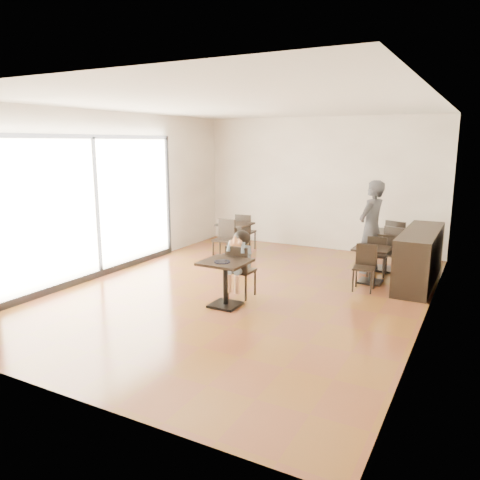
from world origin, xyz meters
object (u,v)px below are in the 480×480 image
Objects in this scene: child at (241,264)px; cafe_table_mid at (371,265)px; child_table at (225,284)px; chair_left_b at (223,240)px; cafe_table_back at (385,251)px; chair_mid_a at (377,255)px; chair_back_a at (399,243)px; chair_back_b at (389,253)px; cafe_table_left at (235,239)px; chair_mid_b at (364,268)px; chair_left_a at (246,232)px; adult_patron at (371,227)px; child_chair at (241,271)px.

child is 2.58m from cafe_table_mid.
chair_left_b reaches higher than child_table.
child_table is 0.92× the size of cafe_table_back.
chair_mid_a is 1.05m from chair_back_a.
chair_left_b is 0.92× the size of chair_back_b.
chair_left_b is 3.80m from chair_back_a.
child_table is 4.46m from chair_back_a.
cafe_table_back reaches higher than cafe_table_left.
chair_mid_b is 0.83× the size of chair_back_b.
chair_back_b reaches higher than chair_left_b.
chair_left_a is at bearing 147.21° from chair_mid_b.
cafe_table_back is 0.91× the size of chair_left_b.
chair_mid_a is 0.91× the size of chair_left_a.
chair_mid_b is at bearing -21.56° from cafe_table_left.
cafe_table_back reaches higher than chair_mid_a.
chair_mid_a is (0.19, -0.17, -0.53)m from adult_patron.
adult_patron is 1.39m from chair_mid_b.
chair_left_a reaches higher than chair_mid_b.
chair_left_a is at bearing 90.00° from cafe_table_left.
chair_mid_b is (3.32, -1.31, 0.03)m from cafe_table_left.
cafe_table_back is at bearing 90.68° from chair_back_a.
child is at bearing -146.90° from chair_mid_b.
cafe_table_mid is at bearing 32.17° from adult_patron.
cafe_table_mid is 0.69× the size of chair_back_b.
cafe_table_back is at bearing 9.07° from chair_left_b.
chair_mid_b is (1.77, 1.31, -0.16)m from child.
chair_mid_a is at bearing 178.20° from chair_back_b.
chair_back_b is at bearing 55.40° from child_table.
cafe_table_left is (-3.32, 0.76, 0.04)m from cafe_table_mid.
chair_left_a is at bearing 116.08° from child.
cafe_table_left is 0.56m from chair_left_b.
chair_back_b is (3.55, -0.84, 0.04)m from chair_left_a.
chair_back_b reaches higher than cafe_table_mid.
adult_patron is 0.65m from cafe_table_back.
child is 1.40× the size of cafe_table_back.
child is 1.27× the size of chair_left_a.
cafe_table_left is 3.56m from chair_back_b.
chair_back_a reaches higher than cafe_table_back.
cafe_table_left is (-1.56, 2.63, -0.20)m from child.
cafe_table_back is at bearing 170.69° from chair_left_a.
chair_back_b is (0.17, -0.55, 0.08)m from cafe_table_back.
child_table is 0.56m from child_chair.
chair_back_a is at bearing -120.09° from child_chair.
chair_back_b is (0.22, 0.47, 0.15)m from cafe_table_mid.
child reaches higher than cafe_table_mid.
chair_back_b is (0.22, -0.08, 0.08)m from chair_mid_a.
cafe_table_left is (-1.56, 3.18, -0.00)m from child_table.
chair_mid_b is (0.00, -1.10, 0.00)m from chair_mid_a.
chair_left_b reaches higher than chair_mid_b.
child_chair is at bearing 180.00° from child.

